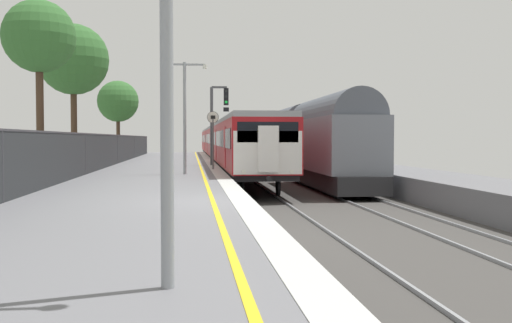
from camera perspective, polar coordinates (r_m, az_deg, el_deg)
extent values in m
cube|color=slate|center=(15.53, -12.08, -5.54)|extent=(6.40, 110.00, 1.00)
cube|color=silver|center=(15.44, -1.31, -3.65)|extent=(0.60, 110.00, 0.01)
cube|color=yellow|center=(15.40, -4.10, -3.67)|extent=(0.12, 110.00, 0.01)
cube|color=#423F3D|center=(17.09, 18.62, -6.94)|extent=(11.00, 110.00, 0.20)
cube|color=gray|center=(15.68, 2.30, -7.12)|extent=(0.07, 110.00, 0.08)
cube|color=gray|center=(15.96, 7.44, -6.98)|extent=(0.07, 110.00, 0.08)
cube|color=gray|center=(16.74, 16.06, -6.61)|extent=(0.07, 110.00, 0.08)
cube|color=gray|center=(17.33, 20.49, -6.37)|extent=(0.07, 110.00, 0.08)
cube|color=maroon|center=(33.42, -1.02, 1.65)|extent=(2.80, 19.67, 2.30)
cube|color=black|center=(33.46, -1.02, -0.53)|extent=(2.64, 19.07, 0.25)
cube|color=gray|center=(33.43, -1.02, 3.83)|extent=(2.68, 19.67, 0.24)
cube|color=black|center=(33.32, -3.44, 2.16)|extent=(0.02, 18.07, 0.84)
cube|color=red|center=(28.41, -2.97, 1.36)|extent=(0.03, 1.10, 1.90)
cube|color=red|center=(38.24, -3.79, 1.56)|extent=(0.03, 1.10, 1.90)
cylinder|color=black|center=(26.23, -1.29, -2.36)|extent=(0.12, 0.84, 0.84)
cylinder|color=black|center=(26.40, 2.08, -2.33)|extent=(0.12, 0.84, 0.84)
cylinder|color=black|center=(40.63, -3.03, -0.76)|extent=(0.12, 0.84, 0.84)
cylinder|color=black|center=(40.75, -0.84, -0.75)|extent=(0.12, 0.84, 0.84)
cube|color=maroon|center=(53.64, -2.96, 1.84)|extent=(2.80, 19.67, 2.30)
cube|color=black|center=(53.66, -2.96, 0.48)|extent=(2.64, 19.07, 0.25)
cube|color=gray|center=(53.65, -2.97, 3.20)|extent=(2.68, 19.67, 0.24)
cube|color=black|center=(53.58, -4.47, 2.16)|extent=(0.02, 18.07, 0.84)
cube|color=red|center=(48.67, -4.30, 1.69)|extent=(0.03, 1.10, 1.90)
cube|color=red|center=(58.50, -4.62, 1.77)|extent=(0.03, 1.10, 1.90)
cylinder|color=black|center=(46.42, -3.42, -0.39)|extent=(0.12, 0.84, 0.84)
cylinder|color=black|center=(46.52, -1.50, -0.39)|extent=(0.12, 0.84, 0.84)
cylinder|color=black|center=(60.87, -4.07, 0.21)|extent=(0.12, 0.84, 0.84)
cylinder|color=black|center=(60.95, -2.61, 0.22)|extent=(0.12, 0.84, 0.84)
cube|color=maroon|center=(73.89, -3.84, 1.93)|extent=(2.80, 19.67, 2.30)
cube|color=black|center=(73.91, -3.84, 0.94)|extent=(2.64, 19.07, 0.25)
cube|color=gray|center=(73.90, -3.85, 2.91)|extent=(2.68, 19.67, 0.24)
cube|color=black|center=(73.85, -4.94, 2.16)|extent=(0.02, 18.07, 0.84)
cube|color=red|center=(68.93, -4.85, 1.82)|extent=(0.03, 1.10, 1.90)
cube|color=red|center=(78.76, -5.02, 1.87)|extent=(0.03, 1.10, 1.90)
cylinder|color=black|center=(66.66, -4.26, 0.38)|extent=(0.12, 0.84, 0.84)
cylinder|color=black|center=(66.73, -2.92, 0.38)|extent=(0.12, 0.84, 0.84)
cylinder|color=black|center=(81.12, -4.60, 0.70)|extent=(0.12, 0.84, 0.84)
cylinder|color=black|center=(81.18, -3.50, 0.70)|extent=(0.12, 0.84, 0.84)
cube|color=silver|center=(23.69, 1.11, 0.83)|extent=(2.70, 0.10, 1.70)
cube|color=black|center=(23.67, 1.12, 2.77)|extent=(2.40, 0.08, 0.80)
cube|color=silver|center=(23.54, 1.15, 1.19)|extent=(0.80, 0.24, 1.80)
cylinder|color=white|center=(23.55, -1.17, -1.00)|extent=(0.18, 0.06, 0.18)
cylinder|color=white|center=(23.80, 3.40, -0.97)|extent=(0.18, 0.06, 0.18)
cylinder|color=black|center=(23.44, 1.20, -1.63)|extent=(0.20, 0.35, 0.20)
cube|color=black|center=(53.66, -2.97, 3.46)|extent=(0.60, 0.90, 0.20)
cube|color=#232326|center=(30.64, 7.05, -1.49)|extent=(2.30, 12.03, 0.79)
cube|color=slate|center=(30.58, 7.07, 1.61)|extent=(2.60, 11.23, 2.52)
cylinder|color=#515660|center=(30.59, 7.08, 3.97)|extent=(2.39, 10.83, 2.39)
cylinder|color=black|center=(26.57, 7.40, -2.32)|extent=(0.12, 0.84, 0.84)
cylinder|color=black|center=(26.98, 10.62, -2.27)|extent=(0.12, 0.84, 0.84)
cylinder|color=black|center=(34.41, 4.26, -1.29)|extent=(0.12, 0.84, 0.84)
cylinder|color=black|center=(34.73, 6.79, -1.27)|extent=(0.12, 0.84, 0.84)
cube|color=#232326|center=(43.21, 3.16, -0.42)|extent=(2.30, 12.03, 0.79)
cube|color=slate|center=(43.17, 3.17, 1.78)|extent=(2.60, 11.23, 2.52)
cylinder|color=#515660|center=(43.18, 3.17, 3.46)|extent=(2.39, 10.83, 2.39)
cylinder|color=black|center=(39.13, 2.99, -0.87)|extent=(0.12, 0.84, 0.84)
cylinder|color=black|center=(39.41, 5.23, -0.85)|extent=(0.12, 0.84, 0.84)
cylinder|color=black|center=(47.07, 1.43, -0.36)|extent=(0.12, 0.84, 0.84)
cylinder|color=black|center=(47.30, 3.31, -0.35)|extent=(0.12, 0.84, 0.84)
cube|color=#232326|center=(55.90, 1.03, 0.17)|extent=(2.30, 12.03, 0.79)
cube|color=slate|center=(55.87, 1.03, 1.87)|extent=(2.60, 11.23, 2.52)
cylinder|color=#515660|center=(55.87, 1.03, 3.16)|extent=(2.39, 10.83, 2.39)
cylinder|color=black|center=(51.83, 0.73, -0.12)|extent=(0.12, 0.84, 0.84)
cylinder|color=black|center=(52.04, 2.44, -0.12)|extent=(0.12, 0.84, 0.84)
cylinder|color=black|center=(59.80, -0.19, 0.18)|extent=(0.12, 0.84, 0.84)
cylinder|color=black|center=(59.98, 1.29, 0.19)|extent=(0.12, 0.84, 0.84)
cube|color=#232326|center=(68.64, -0.31, 0.54)|extent=(2.30, 12.03, 0.79)
cube|color=slate|center=(68.61, -0.31, 1.92)|extent=(2.60, 11.23, 2.52)
cylinder|color=#515660|center=(68.62, -0.31, 2.98)|extent=(2.39, 10.83, 2.39)
cylinder|color=black|center=(64.57, -0.64, 0.33)|extent=(0.12, 0.84, 0.84)
cylinder|color=black|center=(64.74, 0.74, 0.33)|extent=(0.12, 0.84, 0.84)
cylinder|color=black|center=(72.56, -1.25, 0.53)|extent=(0.12, 0.84, 0.84)
cylinder|color=black|center=(72.72, -0.02, 0.53)|extent=(0.12, 0.84, 0.84)
cylinder|color=#47474C|center=(35.83, -4.17, 3.31)|extent=(0.18, 0.18, 4.58)
cube|color=#47474C|center=(35.96, -3.46, 6.96)|extent=(0.90, 0.12, 0.12)
cube|color=black|center=(35.94, -2.82, 6.08)|extent=(0.28, 0.20, 1.00)
cylinder|color=black|center=(35.85, -2.81, 6.61)|extent=(0.16, 0.04, 0.16)
cylinder|color=black|center=(35.82, -2.81, 6.10)|extent=(0.16, 0.04, 0.16)
cylinder|color=#19D83F|center=(35.80, -2.81, 5.58)|extent=(0.16, 0.04, 0.16)
cube|color=black|center=(35.90, -2.82, 4.89)|extent=(0.32, 0.16, 0.24)
cylinder|color=#59595B|center=(31.08, -4.05, 1.66)|extent=(0.08, 0.08, 2.60)
cylinder|color=black|center=(31.09, -4.05, 4.16)|extent=(0.59, 0.02, 0.59)
cylinder|color=silver|center=(31.08, -4.05, 4.16)|extent=(0.56, 0.02, 0.56)
cube|color=black|center=(31.07, -4.05, 4.16)|extent=(0.24, 0.01, 0.18)
cylinder|color=#93999E|center=(6.51, -8.40, 12.84)|extent=(0.14, 0.14, 5.56)
cylinder|color=#93999E|center=(27.00, -6.69, 4.04)|extent=(0.14, 0.14, 4.92)
cube|color=#93999E|center=(27.18, -5.76, 9.02)|extent=(0.90, 0.08, 0.08)
cylinder|color=silver|center=(27.18, -4.80, 8.85)|extent=(0.20, 0.20, 0.18)
cube|color=#93999E|center=(27.19, -7.68, 9.01)|extent=(0.90, 0.08, 0.08)
cylinder|color=silver|center=(27.19, -8.64, 8.83)|extent=(0.20, 0.20, 0.18)
cube|color=#282B2D|center=(15.99, -22.70, -0.43)|extent=(0.03, 99.00, 1.78)
cube|color=#38383D|center=(15.97, -22.74, 2.76)|extent=(0.06, 99.00, 0.06)
cylinder|color=#38383D|center=(15.99, -22.70, -0.43)|extent=(0.07, 0.07, 1.78)
cylinder|color=#38383D|center=(27.39, -15.73, 0.66)|extent=(0.07, 0.07, 1.78)
cylinder|color=#38383D|center=(38.96, -12.88, 1.11)|extent=(0.07, 0.07, 1.78)
cylinder|color=#38383D|center=(50.58, -11.33, 1.35)|extent=(0.07, 0.07, 1.78)
cylinder|color=#38383D|center=(62.23, -10.36, 1.50)|extent=(0.07, 0.07, 1.78)
cylinder|color=#473323|center=(25.89, -19.58, 3.94)|extent=(0.30, 0.30, 4.85)
sphere|color=#33662D|center=(26.20, -19.67, 11.00)|extent=(2.89, 2.89, 2.89)
sphere|color=#33662D|center=(26.22, -19.34, 10.19)|extent=(1.79, 1.79, 1.79)
cylinder|color=#473323|center=(34.79, -16.69, 3.46)|extent=(0.34, 0.34, 4.83)
sphere|color=#33662D|center=(35.05, -16.75, 9.15)|extent=(3.85, 3.85, 3.85)
sphere|color=#33662D|center=(35.05, -16.90, 8.36)|extent=(2.31, 2.31, 2.31)
cylinder|color=#473323|center=(55.50, -12.79, 2.49)|extent=(0.33, 0.33, 3.88)
sphere|color=#33662D|center=(55.60, -12.81, 5.53)|extent=(3.65, 3.65, 3.65)
sphere|color=#33662D|center=(55.94, -12.93, 5.04)|extent=(2.70, 2.70, 2.70)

